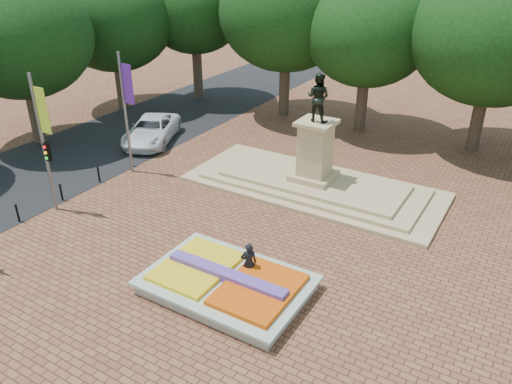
{
  "coord_description": "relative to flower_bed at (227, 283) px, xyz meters",
  "views": [
    {
      "loc": [
        10.1,
        -14.88,
        12.32
      ],
      "look_at": [
        -0.22,
        2.23,
        2.2
      ],
      "focal_mm": 35.0,
      "sensor_mm": 36.0,
      "label": 1
    }
  ],
  "objects": [
    {
      "name": "monument",
      "position": [
        -1.03,
        10.0,
        0.5
      ],
      "size": [
        14.0,
        6.0,
        6.4
      ],
      "color": "tan",
      "rests_on": "ground"
    },
    {
      "name": "flower_bed",
      "position": [
        0.0,
        0.0,
        0.0
      ],
      "size": [
        6.3,
        4.3,
        0.91
      ],
      "color": "gray",
      "rests_on": "ground"
    },
    {
      "name": "banner_poles",
      "position": [
        -11.1,
        0.69,
        3.5
      ],
      "size": [
        0.88,
        11.17,
        7.0
      ],
      "color": "slate",
      "rests_on": "ground"
    },
    {
      "name": "tree_row_street",
      "position": [
        -20.53,
        6.67,
        6.01
      ],
      "size": [
        8.4,
        25.4,
        9.98
      ],
      "color": "#3D2B21",
      "rests_on": "ground"
    },
    {
      "name": "pedestrian",
      "position": [
        0.38,
        0.97,
        0.52
      ],
      "size": [
        0.78,
        0.74,
        1.79
      ],
      "primitive_type": "imported",
      "rotation": [
        0.0,
        0.0,
        3.8
      ],
      "color": "black",
      "rests_on": "ground"
    },
    {
      "name": "tree_row_back",
      "position": [
        1.31,
        20.0,
        6.29
      ],
      "size": [
        44.8,
        8.8,
        10.43
      ],
      "color": "#3D2B21",
      "rests_on": "ground"
    },
    {
      "name": "bollard_row",
      "position": [
        -11.73,
        0.5,
        0.15
      ],
      "size": [
        0.12,
        13.12,
        0.98
      ],
      "color": "black",
      "rests_on": "ground"
    },
    {
      "name": "van",
      "position": [
        -13.47,
        10.82,
        0.45
      ],
      "size": [
        4.94,
        6.57,
        1.66
      ],
      "primitive_type": "imported",
      "rotation": [
        0.0,
        0.0,
        0.42
      ],
      "color": "silver",
      "rests_on": "ground"
    },
    {
      "name": "asphalt_street",
      "position": [
        -16.03,
        7.0,
        -0.37
      ],
      "size": [
        9.0,
        90.0,
        0.02
      ],
      "primitive_type": "cube",
      "color": "black",
      "rests_on": "ground"
    },
    {
      "name": "ground",
      "position": [
        -1.03,
        2.0,
        -0.38
      ],
      "size": [
        90.0,
        90.0,
        0.0
      ],
      "primitive_type": "plane",
      "color": "brown",
      "rests_on": "ground"
    }
  ]
}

